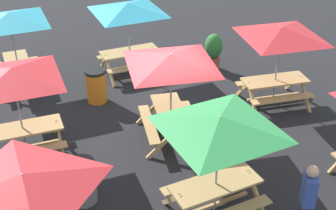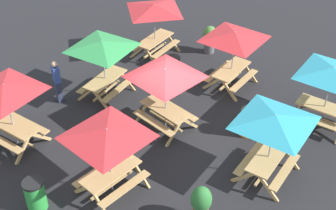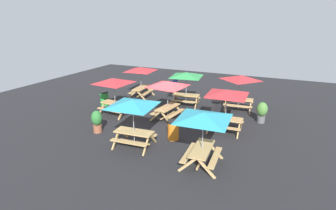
% 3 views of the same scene
% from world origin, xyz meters
% --- Properties ---
extents(ground_plane, '(29.69, 29.69, 0.00)m').
position_xyz_m(ground_plane, '(0.00, 0.00, 0.00)').
color(ground_plane, '#232326').
rests_on(ground_plane, ground).
extents(picnic_table_0, '(2.82, 2.82, 2.34)m').
position_xyz_m(picnic_table_0, '(-0.05, -3.53, 1.99)').
color(picnic_table_0, tan).
rests_on(picnic_table_0, ground).
extents(picnic_table_1, '(2.82, 2.82, 2.34)m').
position_xyz_m(picnic_table_1, '(3.33, -3.81, 1.99)').
color(picnic_table_1, tan).
rests_on(picnic_table_1, ground).
extents(picnic_table_2, '(2.80, 2.80, 2.34)m').
position_xyz_m(picnic_table_2, '(0.01, 3.19, 1.99)').
color(picnic_table_2, tan).
rests_on(picnic_table_2, ground).
extents(picnic_table_3, '(2.14, 2.14, 2.34)m').
position_xyz_m(picnic_table_3, '(3.47, 3.71, 1.99)').
color(picnic_table_3, tan).
rests_on(picnic_table_3, ground).
extents(picnic_table_4, '(2.82, 2.82, 2.34)m').
position_xyz_m(picnic_table_4, '(-3.35, -0.32, 1.99)').
color(picnic_table_4, tan).
rests_on(picnic_table_4, ground).
extents(picnic_table_5, '(2.82, 2.82, 2.34)m').
position_xyz_m(picnic_table_5, '(-3.75, 3.60, 1.99)').
color(picnic_table_5, tan).
rests_on(picnic_table_5, ground).
extents(picnic_table_6, '(2.81, 2.81, 2.34)m').
position_xyz_m(picnic_table_6, '(-0.07, 0.32, 1.99)').
color(picnic_table_6, tan).
rests_on(picnic_table_6, ground).
extents(picnic_table_7, '(2.83, 2.83, 2.34)m').
position_xyz_m(picnic_table_7, '(3.43, -0.08, 1.99)').
color(picnic_table_7, tan).
rests_on(picnic_table_7, ground).
extents(trash_bin_green, '(0.59, 0.59, 0.98)m').
position_xyz_m(trash_bin_green, '(-5.11, 0.87, 0.49)').
color(trash_bin_green, green).
rests_on(trash_bin_green, ground).
extents(trash_bin_orange, '(0.59, 0.59, 0.98)m').
position_xyz_m(trash_bin_orange, '(1.32, -2.08, 0.49)').
color(trash_bin_orange, orange).
rests_on(trash_bin_orange, ground).
extents(trash_bin_gray, '(0.59, 0.59, 0.98)m').
position_xyz_m(trash_bin_gray, '(2.42, 1.95, 0.49)').
color(trash_bin_gray, gray).
rests_on(trash_bin_gray, ground).
extents(potted_plant_0, '(0.61, 0.61, 1.22)m').
position_xyz_m(potted_plant_0, '(5.08, 2.02, 0.69)').
color(potted_plant_0, '#59595B').
rests_on(potted_plant_0, ground).
extents(potted_plant_1, '(0.57, 0.57, 1.20)m').
position_xyz_m(potted_plant_1, '(-2.66, -2.95, 0.66)').
color(potted_plant_1, '#935138').
rests_on(potted_plant_1, ground).
extents(person_standing, '(0.35, 0.42, 1.67)m').
position_xyz_m(person_standing, '(-1.30, 4.31, 0.89)').
color(person_standing, '#2D334C').
rests_on(person_standing, ground).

